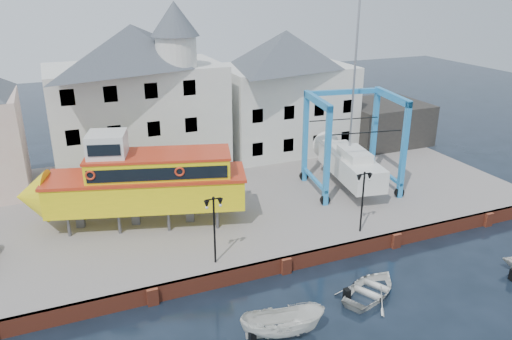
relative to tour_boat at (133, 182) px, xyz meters
name	(u,v)px	position (x,y,z in m)	size (l,w,h in m)	color
ground	(285,273)	(7.36, -7.95, -4.04)	(140.00, 140.00, 0.00)	black
hardstanding	(225,196)	(7.36, 3.05, -3.54)	(44.00, 22.00, 1.00)	slate
quay_wall	(285,265)	(7.36, -7.85, -3.54)	(44.00, 0.47, 1.00)	brown
building_white_main	(138,97)	(2.49, 10.44, 3.30)	(14.00, 8.30, 14.00)	silver
building_white_right	(285,91)	(16.36, 11.04, 2.55)	(12.00, 8.00, 11.20)	silver
shed_dark	(382,122)	(26.36, 9.05, -1.04)	(8.00, 7.00, 4.00)	black
lamp_post_left	(214,213)	(3.36, -6.75, 0.13)	(1.12, 0.32, 4.20)	black
lamp_post_right	(364,187)	(13.36, -6.75, 0.13)	(1.12, 0.32, 4.20)	black
tour_boat	(133,182)	(0.00, 0.00, 0.00)	(15.22, 7.48, 6.46)	#59595E
travel_lift	(347,156)	(16.80, 0.54, -0.65)	(7.48, 9.79, 14.38)	#1A72B9
motorboat_a	(282,335)	(4.75, -12.98, -4.04)	(1.59, 4.23, 1.63)	silver
motorboat_b	(371,294)	(10.81, -11.78, -4.04)	(3.07, 4.30, 0.89)	silver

